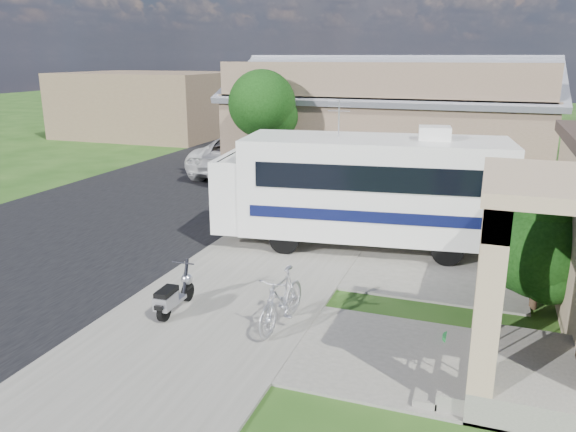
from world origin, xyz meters
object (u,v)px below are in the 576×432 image
(van, at_px, (293,133))
(bicycle, at_px, (282,302))
(pickup_truck, at_px, (248,153))
(shrub, at_px, (543,247))
(motorhome, at_px, (363,187))
(garden_hose, at_px, (455,343))
(scooter, at_px, (173,296))

(van, bearing_deg, bicycle, -72.14)
(bicycle, xyz_separation_m, pickup_truck, (-6.47, 13.30, 0.34))
(shrub, bearing_deg, motorhome, 148.70)
(garden_hose, bearing_deg, van, 116.27)
(pickup_truck, bearing_deg, shrub, 138.74)
(pickup_truck, bearing_deg, bicycle, 118.55)
(motorhome, distance_m, garden_hose, 5.86)
(motorhome, xyz_separation_m, bicycle, (-0.37, -5.22, -1.12))
(motorhome, relative_size, garden_hose, 17.32)
(motorhome, bearing_deg, pickup_truck, 122.62)
(bicycle, relative_size, garden_hose, 4.06)
(pickup_truck, distance_m, garden_hose, 16.19)
(bicycle, bearing_deg, garden_hose, 11.04)
(motorhome, bearing_deg, shrub, -38.91)
(shrub, distance_m, van, 21.88)
(shrub, relative_size, scooter, 1.86)
(motorhome, bearing_deg, bicycle, -101.68)
(motorhome, height_order, pickup_truck, motorhome)
(motorhome, relative_size, shrub, 3.01)
(motorhome, height_order, scooter, motorhome)
(pickup_truck, bearing_deg, motorhome, 132.85)
(scooter, bearing_deg, van, 100.93)
(shrub, distance_m, bicycle, 5.38)
(pickup_truck, xyz_separation_m, garden_hose, (9.63, -12.99, -0.79))
(motorhome, relative_size, pickup_truck, 1.22)
(motorhome, relative_size, bicycle, 4.27)
(bicycle, bearing_deg, shrub, 34.92)
(van, bearing_deg, scooter, -77.85)
(scooter, distance_m, bicycle, 2.24)
(pickup_truck, distance_m, van, 7.82)
(scooter, distance_m, pickup_truck, 14.15)
(scooter, height_order, van, van)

